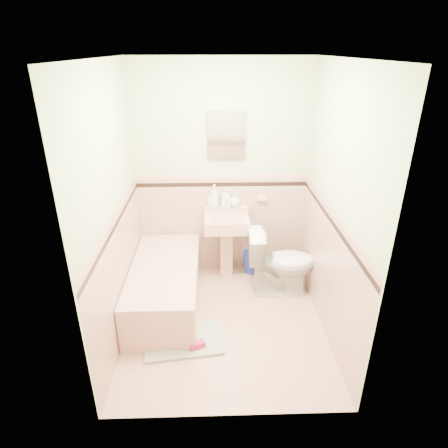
{
  "coord_description": "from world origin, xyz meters",
  "views": [
    {
      "loc": [
        -0.11,
        -3.15,
        2.58
      ],
      "look_at": [
        0.0,
        0.25,
        1.0
      ],
      "focal_mm": 30.68,
      "sensor_mm": 36.0,
      "label": 1
    }
  ],
  "objects_px": {
    "soap_bottle_mid": "(226,198)",
    "soap_bottle_right": "(235,200)",
    "sink": "(227,248)",
    "bucket": "(252,262)",
    "toilet": "(281,262)",
    "medicine_cabinet": "(226,135)",
    "shoe": "(197,345)",
    "bathtub": "(166,287)",
    "soap_bottle_left": "(214,196)"
  },
  "relations": [
    {
      "from": "soap_bottle_mid",
      "to": "soap_bottle_right",
      "type": "xyz_separation_m",
      "value": [
        0.11,
        0.0,
        -0.03
      ]
    },
    {
      "from": "soap_bottle_mid",
      "to": "sink",
      "type": "bearing_deg",
      "value": -88.04
    },
    {
      "from": "soap_bottle_mid",
      "to": "bucket",
      "type": "xyz_separation_m",
      "value": [
        0.34,
        -0.05,
        -0.84
      ]
    },
    {
      "from": "bucket",
      "to": "soap_bottle_right",
      "type": "bearing_deg",
      "value": 167.02
    },
    {
      "from": "soap_bottle_right",
      "to": "toilet",
      "type": "height_order",
      "value": "soap_bottle_right"
    },
    {
      "from": "soap_bottle_mid",
      "to": "soap_bottle_right",
      "type": "bearing_deg",
      "value": 0.0
    },
    {
      "from": "medicine_cabinet",
      "to": "shoe",
      "type": "height_order",
      "value": "medicine_cabinet"
    },
    {
      "from": "bathtub",
      "to": "soap_bottle_left",
      "type": "xyz_separation_m",
      "value": [
        0.54,
        0.71,
        0.77
      ]
    },
    {
      "from": "bathtub",
      "to": "medicine_cabinet",
      "type": "height_order",
      "value": "medicine_cabinet"
    },
    {
      "from": "soap_bottle_mid",
      "to": "shoe",
      "type": "height_order",
      "value": "soap_bottle_mid"
    },
    {
      "from": "soap_bottle_left",
      "to": "soap_bottle_mid",
      "type": "bearing_deg",
      "value": 0.0
    },
    {
      "from": "medicine_cabinet",
      "to": "soap_bottle_right",
      "type": "height_order",
      "value": "medicine_cabinet"
    },
    {
      "from": "soap_bottle_left",
      "to": "soap_bottle_mid",
      "type": "relative_size",
      "value": 1.24
    },
    {
      "from": "soap_bottle_left",
      "to": "bucket",
      "type": "height_order",
      "value": "soap_bottle_left"
    },
    {
      "from": "soap_bottle_mid",
      "to": "shoe",
      "type": "xyz_separation_m",
      "value": [
        -0.31,
        -1.43,
        -0.91
      ]
    },
    {
      "from": "soap_bottle_mid",
      "to": "shoe",
      "type": "distance_m",
      "value": 1.72
    },
    {
      "from": "medicine_cabinet",
      "to": "bathtub",
      "type": "bearing_deg",
      "value": -132.58
    },
    {
      "from": "shoe",
      "to": "soap_bottle_mid",
      "type": "bearing_deg",
      "value": 54.41
    },
    {
      "from": "medicine_cabinet",
      "to": "soap_bottle_left",
      "type": "distance_m",
      "value": 0.72
    },
    {
      "from": "soap_bottle_left",
      "to": "shoe",
      "type": "height_order",
      "value": "soap_bottle_left"
    },
    {
      "from": "medicine_cabinet",
      "to": "soap_bottle_mid",
      "type": "bearing_deg",
      "value": -101.58
    },
    {
      "from": "sink",
      "to": "soap_bottle_left",
      "type": "relative_size",
      "value": 2.99
    },
    {
      "from": "soap_bottle_right",
      "to": "shoe",
      "type": "xyz_separation_m",
      "value": [
        -0.42,
        -1.43,
        -0.88
      ]
    },
    {
      "from": "bucket",
      "to": "bathtub",
      "type": "bearing_deg",
      "value": -146.97
    },
    {
      "from": "sink",
      "to": "soap_bottle_left",
      "type": "height_order",
      "value": "soap_bottle_left"
    },
    {
      "from": "sink",
      "to": "toilet",
      "type": "xyz_separation_m",
      "value": [
        0.6,
        -0.31,
        -0.02
      ]
    },
    {
      "from": "medicine_cabinet",
      "to": "soap_bottle_left",
      "type": "relative_size",
      "value": 1.73
    },
    {
      "from": "soap_bottle_right",
      "to": "bucket",
      "type": "distance_m",
      "value": 0.85
    },
    {
      "from": "sink",
      "to": "toilet",
      "type": "bearing_deg",
      "value": -27.3
    },
    {
      "from": "soap_bottle_mid",
      "to": "bathtub",
      "type": "bearing_deg",
      "value": -133.5
    },
    {
      "from": "toilet",
      "to": "bucket",
      "type": "xyz_separation_m",
      "value": [
        -0.27,
        0.44,
        -0.25
      ]
    },
    {
      "from": "bathtub",
      "to": "bucket",
      "type": "bearing_deg",
      "value": 33.03
    },
    {
      "from": "bucket",
      "to": "soap_bottle_mid",
      "type": "bearing_deg",
      "value": 171.02
    },
    {
      "from": "soap_bottle_left",
      "to": "bucket",
      "type": "bearing_deg",
      "value": -6.49
    },
    {
      "from": "medicine_cabinet",
      "to": "bucket",
      "type": "bearing_deg",
      "value": -14.13
    },
    {
      "from": "soap_bottle_mid",
      "to": "soap_bottle_right",
      "type": "height_order",
      "value": "soap_bottle_mid"
    },
    {
      "from": "bathtub",
      "to": "soap_bottle_mid",
      "type": "distance_m",
      "value": 1.23
    },
    {
      "from": "medicine_cabinet",
      "to": "toilet",
      "type": "distance_m",
      "value": 1.54
    },
    {
      "from": "sink",
      "to": "toilet",
      "type": "height_order",
      "value": "sink"
    },
    {
      "from": "bathtub",
      "to": "bucket",
      "type": "distance_m",
      "value": 1.21
    },
    {
      "from": "bathtub",
      "to": "soap_bottle_left",
      "type": "height_order",
      "value": "soap_bottle_left"
    },
    {
      "from": "medicine_cabinet",
      "to": "shoe",
      "type": "bearing_deg",
      "value": -102.43
    },
    {
      "from": "bathtub",
      "to": "shoe",
      "type": "distance_m",
      "value": 0.82
    },
    {
      "from": "bathtub",
      "to": "soap_bottle_left",
      "type": "distance_m",
      "value": 1.18
    },
    {
      "from": "bathtub",
      "to": "toilet",
      "type": "xyz_separation_m",
      "value": [
        1.28,
        0.22,
        0.15
      ]
    },
    {
      "from": "bathtub",
      "to": "soap_bottle_right",
      "type": "height_order",
      "value": "soap_bottle_right"
    },
    {
      "from": "soap_bottle_mid",
      "to": "bucket",
      "type": "relative_size",
      "value": 0.85
    },
    {
      "from": "sink",
      "to": "shoe",
      "type": "relative_size",
      "value": 5.54
    },
    {
      "from": "bathtub",
      "to": "medicine_cabinet",
      "type": "bearing_deg",
      "value": 47.42
    },
    {
      "from": "shoe",
      "to": "soap_bottle_right",
      "type": "bearing_deg",
      "value": 50.42
    }
  ]
}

